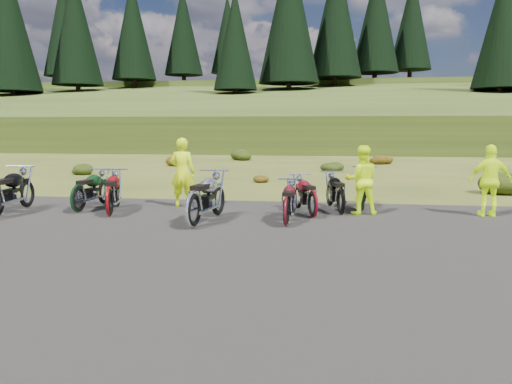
# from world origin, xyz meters

# --- Properties ---
(ground) EXTENTS (300.00, 300.00, 0.00)m
(ground) POSITION_xyz_m (0.00, 0.00, 0.00)
(ground) COLOR #3E4A18
(ground) RESTS_ON ground
(gravel_pad) EXTENTS (20.00, 12.00, 0.04)m
(gravel_pad) POSITION_xyz_m (0.00, -2.00, 0.00)
(gravel_pad) COLOR black
(gravel_pad) RESTS_ON ground
(hill_slope) EXTENTS (300.00, 45.97, 9.37)m
(hill_slope) POSITION_xyz_m (0.00, 50.00, 0.00)
(hill_slope) COLOR #344316
(hill_slope) RESTS_ON ground
(hill_plateau) EXTENTS (300.00, 90.00, 9.17)m
(hill_plateau) POSITION_xyz_m (0.00, 110.00, 0.00)
(hill_plateau) COLOR #344316
(hill_plateau) RESTS_ON ground
(conifer_14) EXTENTS (5.28, 5.28, 14.00)m
(conifer_14) POSITION_xyz_m (-51.00, 70.00, 16.55)
(conifer_14) COLOR black
(conifer_14) RESTS_ON ground
(conifer_15) EXTENTS (7.92, 7.92, 20.00)m
(conifer_15) POSITION_xyz_m (-45.00, 76.00, 20.16)
(conifer_15) COLOR black
(conifer_15) RESTS_ON ground
(conifer_16) EXTENTS (7.48, 7.48, 19.00)m
(conifer_16) POSITION_xyz_m (-39.00, 51.00, 15.28)
(conifer_16) COLOR black
(conifer_16) RESTS_ON ground
(conifer_17) EXTENTS (7.04, 7.04, 18.00)m
(conifer_17) POSITION_xyz_m (-33.00, 57.00, 15.97)
(conifer_17) COLOR black
(conifer_17) RESTS_ON ground
(conifer_18) EXTENTS (6.60, 6.60, 17.00)m
(conifer_18) POSITION_xyz_m (-27.00, 63.00, 16.66)
(conifer_18) COLOR black
(conifer_18) RESTS_ON ground
(conifer_19) EXTENTS (6.16, 6.16, 16.00)m
(conifer_19) POSITION_xyz_m (-21.00, 69.00, 17.36)
(conifer_19) COLOR black
(conifer_19) RESTS_ON ground
(conifer_20) EXTENTS (5.72, 5.72, 15.00)m
(conifer_20) POSITION_xyz_m (-15.00, 75.00, 17.65)
(conifer_20) COLOR black
(conifer_20) RESTS_ON ground
(conifer_21) EXTENTS (5.28, 5.28, 14.00)m
(conifer_21) POSITION_xyz_m (-9.00, 50.00, 12.56)
(conifer_21) COLOR black
(conifer_21) RESTS_ON ground
(conifer_22) EXTENTS (7.92, 7.92, 20.00)m
(conifer_22) POSITION_xyz_m (-3.00, 56.00, 16.77)
(conifer_22) COLOR black
(conifer_22) RESTS_ON ground
(conifer_23) EXTENTS (7.48, 7.48, 19.00)m
(conifer_23) POSITION_xyz_m (3.00, 62.00, 17.47)
(conifer_23) COLOR black
(conifer_23) RESTS_ON ground
(conifer_24) EXTENTS (7.04, 7.04, 18.00)m
(conifer_24) POSITION_xyz_m (9.00, 68.00, 18.16)
(conifer_24) COLOR black
(conifer_24) RESTS_ON ground
(conifer_25) EXTENTS (6.60, 6.60, 17.00)m
(conifer_25) POSITION_xyz_m (15.00, 74.00, 18.66)
(conifer_25) COLOR black
(conifer_25) RESTS_ON ground
(conifer_26) EXTENTS (6.16, 6.16, 16.00)m
(conifer_26) POSITION_xyz_m (21.00, 49.00, 13.37)
(conifer_26) COLOR black
(conifer_26) RESTS_ON ground
(shrub_1) EXTENTS (1.03, 1.03, 0.61)m
(shrub_1) POSITION_xyz_m (-9.10, 11.30, 0.31)
(shrub_1) COLOR #21340D
(shrub_1) RESTS_ON ground
(shrub_2) EXTENTS (1.30, 1.30, 0.77)m
(shrub_2) POSITION_xyz_m (-6.20, 16.60, 0.38)
(shrub_2) COLOR #5D300B
(shrub_2) RESTS_ON ground
(shrub_3) EXTENTS (1.56, 1.56, 0.92)m
(shrub_3) POSITION_xyz_m (-3.30, 21.90, 0.46)
(shrub_3) COLOR #21340D
(shrub_3) RESTS_ON ground
(shrub_4) EXTENTS (0.77, 0.77, 0.45)m
(shrub_4) POSITION_xyz_m (-0.40, 9.20, 0.23)
(shrub_4) COLOR #5D300B
(shrub_4) RESTS_ON ground
(shrub_5) EXTENTS (1.03, 1.03, 0.61)m
(shrub_5) POSITION_xyz_m (2.50, 14.50, 0.31)
(shrub_5) COLOR #21340D
(shrub_5) RESTS_ON ground
(shrub_6) EXTENTS (1.30, 1.30, 0.77)m
(shrub_6) POSITION_xyz_m (5.40, 19.80, 0.38)
(shrub_6) COLOR #5D300B
(shrub_6) RESTS_ON ground
(shrub_7) EXTENTS (1.56, 1.56, 0.92)m
(shrub_7) POSITION_xyz_m (8.30, 7.10, 0.46)
(shrub_7) COLOR #21340D
(shrub_7) RESTS_ON ground
(motorcycle_1) EXTENTS (1.28, 2.24, 1.11)m
(motorcycle_1) POSITION_xyz_m (-2.98, 0.94, 0.00)
(motorcycle_1) COLOR maroon
(motorcycle_1) RESTS_ON ground
(motorcycle_2) EXTENTS (0.79, 2.08, 1.07)m
(motorcycle_2) POSITION_xyz_m (-4.02, 1.38, 0.00)
(motorcycle_2) COLOR black
(motorcycle_2) RESTS_ON ground
(motorcycle_3) EXTENTS (1.08, 2.40, 1.21)m
(motorcycle_3) POSITION_xyz_m (-0.54, -0.12, 0.00)
(motorcycle_3) COLOR silver
(motorcycle_3) RESTS_ON ground
(motorcycle_4) EXTENTS (0.66, 1.90, 0.99)m
(motorcycle_4) POSITION_xyz_m (1.46, 0.37, 0.00)
(motorcycle_4) COLOR #560E16
(motorcycle_4) RESTS_ON ground
(motorcycle_5) EXTENTS (1.06, 2.08, 1.04)m
(motorcycle_5) POSITION_xyz_m (2.71, 2.00, 0.00)
(motorcycle_5) COLOR black
(motorcycle_5) RESTS_ON ground
(motorcycle_6) EXTENTS (1.26, 2.01, 1.00)m
(motorcycle_6) POSITION_xyz_m (2.01, 1.53, 0.00)
(motorcycle_6) COLOR maroon
(motorcycle_6) RESTS_ON ground
(motorcycle_7) EXTENTS (0.92, 2.21, 1.12)m
(motorcycle_7) POSITION_xyz_m (3.27, 2.64, 0.00)
(motorcycle_7) COLOR black
(motorcycle_7) RESTS_ON ground
(person_middle) EXTENTS (0.71, 0.47, 1.92)m
(person_middle) POSITION_xyz_m (-1.61, 2.66, 0.96)
(person_middle) COLOR #D7FD0D
(person_middle) RESTS_ON ground
(person_right_a) EXTENTS (0.91, 0.74, 1.75)m
(person_right_a) POSITION_xyz_m (3.20, 2.20, 0.87)
(person_right_a) COLOR #D7FD0D
(person_right_a) RESTS_ON ground
(person_right_b) EXTENTS (1.08, 0.53, 1.78)m
(person_right_b) POSITION_xyz_m (6.33, 2.34, 0.89)
(person_right_b) COLOR #D7FD0D
(person_right_b) RESTS_ON ground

